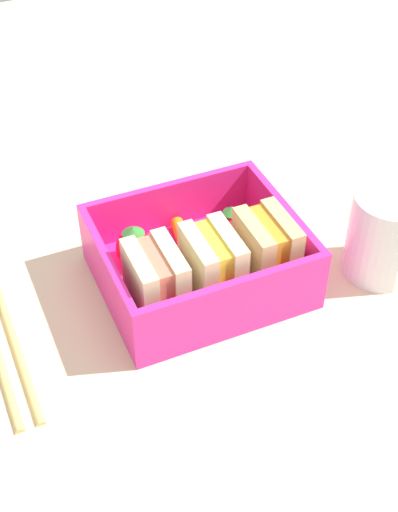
% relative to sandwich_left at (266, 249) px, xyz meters
% --- Properties ---
extents(ground_plane, '(1.20, 1.20, 0.02)m').
position_rel_sandwich_left_xyz_m(ground_plane, '(0.04, -0.02, -0.05)').
color(ground_plane, beige).
extents(bento_tray, '(0.15, 0.13, 0.01)m').
position_rel_sandwich_left_xyz_m(bento_tray, '(0.04, -0.02, -0.03)').
color(bento_tray, '#F2268B').
rests_on(bento_tray, ground_plane).
extents(bento_rim, '(0.15, 0.13, 0.04)m').
position_rel_sandwich_left_xyz_m(bento_rim, '(0.04, -0.02, -0.01)').
color(bento_rim, '#F2268B').
rests_on(bento_rim, bento_tray).
extents(sandwich_left, '(0.03, 0.05, 0.05)m').
position_rel_sandwich_left_xyz_m(sandwich_left, '(0.00, 0.00, 0.00)').
color(sandwich_left, tan).
rests_on(sandwich_left, bento_tray).
extents(sandwich_center_left, '(0.03, 0.05, 0.05)m').
position_rel_sandwich_left_xyz_m(sandwich_center_left, '(0.04, 0.00, 0.00)').
color(sandwich_center_left, beige).
rests_on(sandwich_center_left, bento_tray).
extents(sandwich_center, '(0.03, 0.05, 0.05)m').
position_rel_sandwich_left_xyz_m(sandwich_center, '(0.09, 0.00, 0.00)').
color(sandwich_center, beige).
rests_on(sandwich_center, bento_tray).
extents(strawberry_left, '(0.02, 0.02, 0.03)m').
position_rel_sandwich_left_xyz_m(strawberry_left, '(0.00, -0.05, -0.01)').
color(strawberry_left, red).
rests_on(strawberry_left, bento_tray).
extents(carrot_stick_far_left, '(0.02, 0.05, 0.01)m').
position_rel_sandwich_left_xyz_m(carrot_stick_far_left, '(0.04, -0.06, -0.02)').
color(carrot_stick_far_left, orange).
rests_on(carrot_stick_far_left, bento_tray).
extents(strawberry_far_left, '(0.03, 0.03, 0.04)m').
position_rel_sandwich_left_xyz_m(strawberry_far_left, '(0.09, -0.05, -0.01)').
color(strawberry_far_left, red).
rests_on(strawberry_far_left, bento_tray).
extents(drinking_glass, '(0.06, 0.06, 0.07)m').
position_rel_sandwich_left_xyz_m(drinking_glass, '(-0.09, 0.02, -0.00)').
color(drinking_glass, white).
rests_on(drinking_glass, ground_plane).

